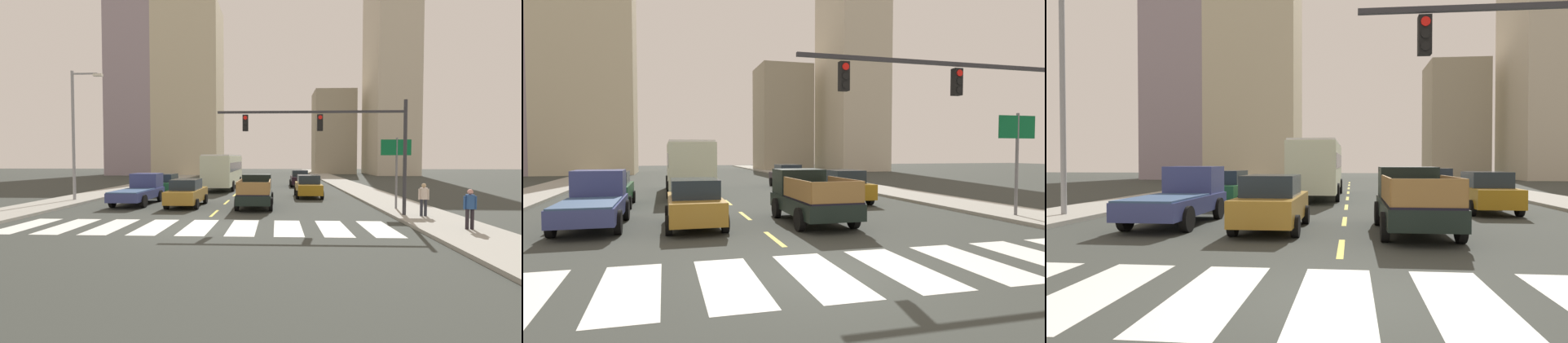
# 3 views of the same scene
# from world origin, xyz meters

# --- Properties ---
(ground_plane) EXTENTS (160.00, 160.00, 0.00)m
(ground_plane) POSITION_xyz_m (0.00, 0.00, 0.00)
(ground_plane) COLOR #343833
(sidewalk_right) EXTENTS (3.35, 110.00, 0.15)m
(sidewalk_right) POSITION_xyz_m (11.00, 18.00, 0.07)
(sidewalk_right) COLOR gray
(sidewalk_right) RESTS_ON ground
(sidewalk_left) EXTENTS (3.35, 110.00, 0.15)m
(sidewalk_left) POSITION_xyz_m (-11.00, 18.00, 0.07)
(sidewalk_left) COLOR gray
(sidewalk_left) RESTS_ON ground
(crosswalk_stripe_0) EXTENTS (1.21, 3.69, 0.01)m
(crosswalk_stripe_0) POSITION_xyz_m (-7.85, 0.00, 0.00)
(crosswalk_stripe_0) COLOR silver
(crosswalk_stripe_0) RESTS_ON ground
(crosswalk_stripe_1) EXTENTS (1.21, 3.69, 0.01)m
(crosswalk_stripe_1) POSITION_xyz_m (-5.88, 0.00, 0.00)
(crosswalk_stripe_1) COLOR silver
(crosswalk_stripe_1) RESTS_ON ground
(crosswalk_stripe_2) EXTENTS (1.21, 3.69, 0.01)m
(crosswalk_stripe_2) POSITION_xyz_m (-3.92, 0.00, 0.00)
(crosswalk_stripe_2) COLOR silver
(crosswalk_stripe_2) RESTS_ON ground
(crosswalk_stripe_3) EXTENTS (1.21, 3.69, 0.01)m
(crosswalk_stripe_3) POSITION_xyz_m (-1.96, 0.00, 0.00)
(crosswalk_stripe_3) COLOR silver
(crosswalk_stripe_3) RESTS_ON ground
(crosswalk_stripe_4) EXTENTS (1.21, 3.69, 0.01)m
(crosswalk_stripe_4) POSITION_xyz_m (0.00, 0.00, 0.00)
(crosswalk_stripe_4) COLOR silver
(crosswalk_stripe_4) RESTS_ON ground
(crosswalk_stripe_5) EXTENTS (1.21, 3.69, 0.01)m
(crosswalk_stripe_5) POSITION_xyz_m (1.96, 0.00, 0.00)
(crosswalk_stripe_5) COLOR silver
(crosswalk_stripe_5) RESTS_ON ground
(crosswalk_stripe_6) EXTENTS (1.21, 3.69, 0.01)m
(crosswalk_stripe_6) POSITION_xyz_m (3.92, 0.00, 0.00)
(crosswalk_stripe_6) COLOR silver
(crosswalk_stripe_6) RESTS_ON ground
(crosswalk_stripe_7) EXTENTS (1.21, 3.69, 0.01)m
(crosswalk_stripe_7) POSITION_xyz_m (5.88, 0.00, 0.00)
(crosswalk_stripe_7) COLOR silver
(crosswalk_stripe_7) RESTS_ON ground
(crosswalk_stripe_8) EXTENTS (1.21, 3.69, 0.01)m
(crosswalk_stripe_8) POSITION_xyz_m (7.85, 0.00, 0.00)
(crosswalk_stripe_8) COLOR silver
(crosswalk_stripe_8) RESTS_ON ground
(lane_dash_0) EXTENTS (0.16, 2.40, 0.01)m
(lane_dash_0) POSITION_xyz_m (0.00, 4.00, 0.00)
(lane_dash_0) COLOR #E1CD4A
(lane_dash_0) RESTS_ON ground
(lane_dash_1) EXTENTS (0.16, 2.40, 0.01)m
(lane_dash_1) POSITION_xyz_m (0.00, 9.00, 0.00)
(lane_dash_1) COLOR #E1CD4A
(lane_dash_1) RESTS_ON ground
(lane_dash_2) EXTENTS (0.16, 2.40, 0.01)m
(lane_dash_2) POSITION_xyz_m (0.00, 14.00, 0.00)
(lane_dash_2) COLOR #E1CD4A
(lane_dash_2) RESTS_ON ground
(lane_dash_3) EXTENTS (0.16, 2.40, 0.01)m
(lane_dash_3) POSITION_xyz_m (0.00, 19.00, 0.00)
(lane_dash_3) COLOR #E1CD4A
(lane_dash_3) RESTS_ON ground
(lane_dash_4) EXTENTS (0.16, 2.40, 0.01)m
(lane_dash_4) POSITION_xyz_m (0.00, 24.00, 0.00)
(lane_dash_4) COLOR #E1CD4A
(lane_dash_4) RESTS_ON ground
(lane_dash_5) EXTENTS (0.16, 2.40, 0.01)m
(lane_dash_5) POSITION_xyz_m (0.00, 29.00, 0.00)
(lane_dash_5) COLOR #E1CD4A
(lane_dash_5) RESTS_ON ground
(lane_dash_6) EXTENTS (0.16, 2.40, 0.01)m
(lane_dash_6) POSITION_xyz_m (0.00, 34.00, 0.00)
(lane_dash_6) COLOR #E1CD4A
(lane_dash_6) RESTS_ON ground
(lane_dash_7) EXTENTS (0.16, 2.40, 0.01)m
(lane_dash_7) POSITION_xyz_m (0.00, 39.00, 0.00)
(lane_dash_7) COLOR #E1CD4A
(lane_dash_7) RESTS_ON ground
(pickup_stakebed) EXTENTS (2.18, 5.20, 1.96)m
(pickup_stakebed) POSITION_xyz_m (2.11, 7.01, 0.94)
(pickup_stakebed) COLOR black
(pickup_stakebed) RESTS_ON ground
(pickup_dark) EXTENTS (2.18, 5.20, 1.96)m
(pickup_dark) POSITION_xyz_m (-5.66, 8.08, 0.92)
(pickup_dark) COLOR navy
(pickup_dark) RESTS_ON ground
(city_bus) EXTENTS (2.72, 10.80, 3.32)m
(city_bus) POSITION_xyz_m (-1.76, 19.76, 1.95)
(city_bus) COLOR beige
(city_bus) RESTS_ON ground
(sedan_mid) EXTENTS (2.02, 4.40, 1.72)m
(sedan_mid) POSITION_xyz_m (-2.21, 6.76, 0.86)
(sedan_mid) COLOR #A17425
(sedan_mid) RESTS_ON ground
(sedan_near_right) EXTENTS (2.02, 4.40, 1.72)m
(sedan_near_right) POSITION_xyz_m (5.85, 12.35, 0.86)
(sedan_near_right) COLOR #A67415
(sedan_near_right) RESTS_ON ground
(sedan_near_left) EXTENTS (2.02, 4.40, 1.72)m
(sedan_near_left) POSITION_xyz_m (5.83, 22.94, 0.86)
(sedan_near_left) COLOR black
(sedan_near_left) RESTS_ON ground
(sedan_far) EXTENTS (2.02, 4.40, 1.72)m
(sedan_far) POSITION_xyz_m (-5.72, 13.86, 0.86)
(sedan_far) COLOR #1D552B
(sedan_far) RESTS_ON ground
(traffic_signal_gantry) EXTENTS (9.63, 0.27, 6.00)m
(traffic_signal_gantry) POSITION_xyz_m (6.81, 2.96, 4.22)
(traffic_signal_gantry) COLOR #2D2D33
(traffic_signal_gantry) RESTS_ON ground
(direction_sign_green) EXTENTS (1.70, 0.12, 4.20)m
(direction_sign_green) POSITION_xyz_m (10.24, 5.32, 3.03)
(direction_sign_green) COLOR slate
(direction_sign_green) RESTS_ON ground
(streetlight_left) EXTENTS (2.20, 0.28, 9.00)m
(streetlight_left) POSITION_xyz_m (-10.43, 8.81, 4.97)
(streetlight_left) COLOR gray
(streetlight_left) RESTS_ON ground
(pedestrian_waiting) EXTENTS (0.53, 0.34, 1.64)m
(pedestrian_waiting) POSITION_xyz_m (10.77, 2.65, 1.12)
(pedestrian_waiting) COLOR #272932
(pedestrian_waiting) RESTS_ON sidewalk_right
(pedestrian_walking) EXTENTS (0.53, 0.34, 1.64)m
(pedestrian_walking) POSITION_xyz_m (11.30, -0.72, 1.12)
(pedestrian_walking) COLOR #262025
(pedestrian_walking) RESTS_ON sidewalk_right
(tower_tall_centre) EXTENTS (8.80, 11.64, 47.76)m
(tower_tall_centre) POSITION_xyz_m (-21.16, 50.10, 23.88)
(tower_tall_centre) COLOR #998A96
(tower_tall_centre) RESTS_ON ground
(block_mid_left) EXTENTS (7.14, 11.47, 34.31)m
(block_mid_left) POSITION_xyz_m (23.43, 50.51, 17.16)
(block_mid_left) COLOR beige
(block_mid_left) RESTS_ON ground
(block_mid_right) EXTENTS (7.40, 8.21, 15.45)m
(block_mid_right) POSITION_xyz_m (14.10, 54.76, 7.73)
(block_mid_right) COLOR #9E947C
(block_mid_right) RESTS_ON ground
(block_low_left) EXTENTS (11.01, 8.81, 29.35)m
(block_low_left) POSITION_xyz_m (-12.06, 48.66, 14.67)
(block_low_left) COLOR beige
(block_low_left) RESTS_ON ground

